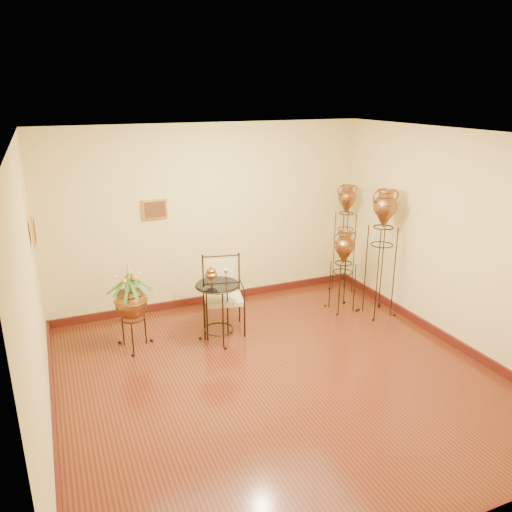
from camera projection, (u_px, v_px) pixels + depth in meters
name	position (u px, v px, depth m)	size (l,w,h in m)	color
ground	(280.00, 379.00, 5.88)	(5.00, 5.00, 0.00)	#5F2616
room_shell	(281.00, 238.00, 5.34)	(5.02, 5.02, 2.81)	beige
amphora_tall	(345.00, 238.00, 8.17)	(0.46, 0.46, 1.83)	black
amphora_mid	(381.00, 252.00, 7.31)	(0.48, 0.48, 1.94)	black
amphora_short	(343.00, 271.00, 7.57)	(0.47, 0.47, 1.26)	black
planter_urn	(131.00, 300.00, 6.40)	(0.84, 0.84, 1.22)	black
armchair	(224.00, 296.00, 6.91)	(0.70, 0.67, 1.05)	black
side_table	(218.00, 311.00, 6.65)	(0.57, 0.57, 1.05)	black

